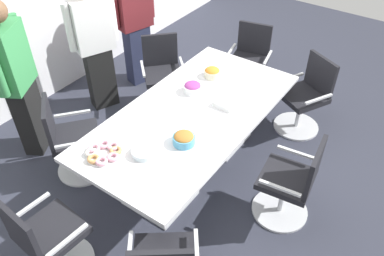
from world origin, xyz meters
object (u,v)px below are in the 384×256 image
Objects in this scene: office_chair_5 at (305,99)px; snack_bowl_pretzels at (184,139)px; snack_bowl_candy_mix at (193,87)px; office_chair_1 at (71,142)px; office_chair_4 at (291,185)px; office_chair_0 at (163,76)px; person_standing_2 at (135,21)px; donut_platter at (103,153)px; person_standing_0 at (18,79)px; plate_stack at (144,152)px; napkin_pile at (226,103)px; person_standing_1 at (95,44)px; snack_bowl_chips_orange at (212,72)px; office_chair_6 at (249,64)px; conference_table at (192,122)px; office_chair_2 at (47,241)px.

office_chair_5 is 4.57× the size of snack_bowl_pretzels.
snack_bowl_candy_mix is at bearing 29.50° from snack_bowl_pretzels.
office_chair_4 is at bearing 59.27° from office_chair_1.
person_standing_2 is (0.25, 0.63, 0.48)m from office_chair_0.
person_standing_2 is 5.38× the size of donut_platter.
person_standing_0 is 1.65m from plate_stack.
office_chair_1 is at bearing 131.22° from napkin_pile.
person_standing_1 is at bearing 89.72° from snack_bowl_candy_mix.
snack_bowl_chips_orange is 0.93× the size of snack_bowl_candy_mix.
office_chair_6 is at bearing 8.33° from office_chair_5.
office_chair_6 is at bearing 5.90° from plate_stack.
person_standing_1 is 1.81m from donut_platter.
office_chair_0 is 4.73× the size of snack_bowl_candy_mix.
office_chair_6 is at bearing 8.29° from conference_table.
plate_stack is at bearing -171.99° from snack_bowl_chips_orange.
snack_bowl_candy_mix reaches higher than donut_platter.
office_chair_4 is (0.75, -2.09, 0.00)m from office_chair_1.
person_standing_0 is at bearing 119.24° from napkin_pile.
person_standing_1 is at bearing 104.09° from snack_bowl_chips_orange.
donut_platter is (0.74, 0.04, 0.37)m from office_chair_2.
office_chair_0 and office_chair_6 have the same top height.
office_chair_0 is at bearing 83.88° from person_standing_2.
office_chair_1 is 1.00× the size of office_chair_4.
person_standing_0 is 9.11× the size of snack_bowl_candy_mix.
office_chair_4 is 0.52× the size of person_standing_0.
snack_bowl_candy_mix is (1.04, -1.44, -0.11)m from person_standing_0.
office_chair_5 is 0.98m from office_chair_6.
office_chair_6 is (1.66, 1.35, 0.00)m from office_chair_4.
conference_table is at bearing 102.13° from person_standing_1.
snack_bowl_candy_mix is (-1.37, -0.05, 0.40)m from office_chair_6.
office_chair_0 is at bearing 111.11° from office_chair_2.
office_chair_6 is at bearing 131.10° from person_standing_2.
snack_bowl_pretzels is at bearing -42.72° from donut_platter.
office_chair_1 is at bearing 150.64° from snack_bowl_chips_orange.
plate_stack is 1.05× the size of napkin_pile.
office_chair_4 is 0.53× the size of person_standing_2.
snack_bowl_pretzels is at bearing 69.65° from person_standing_0.
conference_table is at bearing 144.18° from napkin_pile.
office_chair_6 is at bearing 112.36° from office_chair_1.
person_standing_2 reaches higher than office_chair_6.
snack_bowl_pretzels is at bearing -31.56° from plate_stack.
snack_bowl_candy_mix is at bearing 94.89° from person_standing_0.
office_chair_2 is 2.35m from snack_bowl_chips_orange.
person_standing_0 is 1.03× the size of person_standing_2.
plate_stack is at bearing -179.67° from conference_table.
office_chair_4 reaches higher than conference_table.
office_chair_5 is at bearing 101.07° from person_standing_0.
office_chair_1 is 1.37m from snack_bowl_candy_mix.
snack_bowl_chips_orange is 0.90× the size of napkin_pile.
person_standing_2 is at bearing 51.99° from snack_bowl_pretzels.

